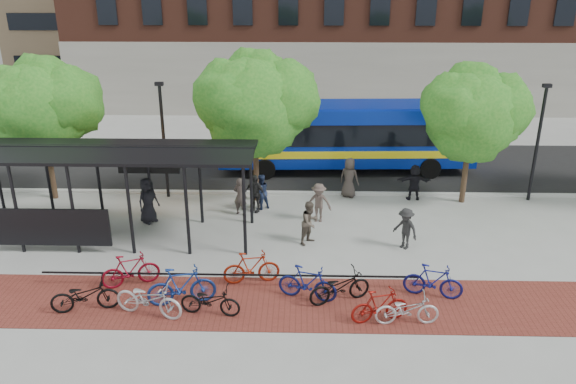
{
  "coord_description": "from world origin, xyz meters",
  "views": [
    {
      "loc": [
        -1.04,
        -19.62,
        9.38
      ],
      "look_at": [
        -1.54,
        0.19,
        1.6
      ],
      "focal_mm": 35.0,
      "sensor_mm": 36.0,
      "label": 1
    }
  ],
  "objects_px": {
    "bike_2": "(149,299)",
    "bike_3": "(182,286)",
    "pedestrian_0": "(148,200)",
    "pedestrian_5": "(414,182)",
    "bike_4": "(210,301)",
    "tree_a": "(43,104)",
    "bike_9": "(380,306)",
    "tree_c": "(474,111)",
    "pedestrian_1": "(240,196)",
    "bike_7": "(307,283)",
    "pedestrian_2": "(261,192)",
    "pedestrian_8": "(310,222)",
    "bike_1": "(130,270)",
    "pedestrian_6": "(349,178)",
    "bus_shelter": "(106,161)",
    "pedestrian_4": "(255,193)",
    "pedestrian_9": "(405,229)",
    "bike_11": "(433,281)",
    "bus": "(346,133)",
    "bike_8": "(340,287)",
    "bike_5": "(251,268)",
    "bike_0": "(85,295)",
    "bike_10": "(407,309)",
    "tree_b": "(257,100)",
    "lamp_post_right": "(538,140)",
    "lamp_post_left": "(164,137)",
    "pedestrian_3": "(319,203)"
  },
  "relations": [
    {
      "from": "bus_shelter",
      "to": "bike_1",
      "type": "bearing_deg",
      "value": -64.94
    },
    {
      "from": "tree_c",
      "to": "pedestrian_1",
      "type": "relative_size",
      "value": 3.71
    },
    {
      "from": "pedestrian_2",
      "to": "bike_5",
      "type": "bearing_deg",
      "value": 57.27
    },
    {
      "from": "pedestrian_5",
      "to": "tree_a",
      "type": "bearing_deg",
      "value": 1.97
    },
    {
      "from": "bike_7",
      "to": "pedestrian_2",
      "type": "bearing_deg",
      "value": 32.06
    },
    {
      "from": "bike_4",
      "to": "pedestrian_0",
      "type": "xyz_separation_m",
      "value": [
        -3.47,
        6.49,
        0.47
      ]
    },
    {
      "from": "pedestrian_0",
      "to": "pedestrian_8",
      "type": "xyz_separation_m",
      "value": [
        6.43,
        -1.71,
        -0.11
      ]
    },
    {
      "from": "bike_3",
      "to": "bike_8",
      "type": "xyz_separation_m",
      "value": [
        4.75,
        0.25,
        -0.1
      ]
    },
    {
      "from": "pedestrian_2",
      "to": "bike_3",
      "type": "bearing_deg",
      "value": 42.01
    },
    {
      "from": "bike_2",
      "to": "pedestrian_5",
      "type": "distance_m",
      "value": 13.17
    },
    {
      "from": "bike_2",
      "to": "bike_3",
      "type": "distance_m",
      "value": 1.05
    },
    {
      "from": "bike_3",
      "to": "pedestrian_3",
      "type": "bearing_deg",
      "value": -47.81
    },
    {
      "from": "tree_a",
      "to": "bike_5",
      "type": "relative_size",
      "value": 3.38
    },
    {
      "from": "bike_1",
      "to": "bike_8",
      "type": "height_order",
      "value": "bike_1"
    },
    {
      "from": "tree_c",
      "to": "lamp_post_right",
      "type": "relative_size",
      "value": 1.16
    },
    {
      "from": "pedestrian_0",
      "to": "pedestrian_5",
      "type": "bearing_deg",
      "value": -38.67
    },
    {
      "from": "tree_b",
      "to": "pedestrian_9",
      "type": "bearing_deg",
      "value": -38.98
    },
    {
      "from": "bike_3",
      "to": "pedestrian_9",
      "type": "height_order",
      "value": "pedestrian_9"
    },
    {
      "from": "pedestrian_6",
      "to": "bike_9",
      "type": "bearing_deg",
      "value": 117.08
    },
    {
      "from": "bus",
      "to": "lamp_post_left",
      "type": "bearing_deg",
      "value": -156.85
    },
    {
      "from": "tree_c",
      "to": "bus",
      "type": "height_order",
      "value": "tree_c"
    },
    {
      "from": "tree_b",
      "to": "bike_2",
      "type": "height_order",
      "value": "tree_b"
    },
    {
      "from": "pedestrian_2",
      "to": "pedestrian_4",
      "type": "height_order",
      "value": "pedestrian_4"
    },
    {
      "from": "bike_4",
      "to": "pedestrian_9",
      "type": "relative_size",
      "value": 1.15
    },
    {
      "from": "lamp_post_right",
      "to": "tree_b",
      "type": "bearing_deg",
      "value": -178.8
    },
    {
      "from": "lamp_post_right",
      "to": "pedestrian_4",
      "type": "distance_m",
      "value": 12.22
    },
    {
      "from": "bike_10",
      "to": "pedestrian_5",
      "type": "xyz_separation_m",
      "value": [
        1.92,
        9.51,
        0.32
      ]
    },
    {
      "from": "bike_10",
      "to": "pedestrian_3",
      "type": "relative_size",
      "value": 1.13
    },
    {
      "from": "pedestrian_8",
      "to": "bike_8",
      "type": "bearing_deg",
      "value": -127.09
    },
    {
      "from": "bike_11",
      "to": "pedestrian_5",
      "type": "bearing_deg",
      "value": 8.95
    },
    {
      "from": "pedestrian_6",
      "to": "bike_2",
      "type": "bearing_deg",
      "value": 81.84
    },
    {
      "from": "pedestrian_0",
      "to": "pedestrian_6",
      "type": "bearing_deg",
      "value": -32.56
    },
    {
      "from": "lamp_post_left",
      "to": "bike_8",
      "type": "xyz_separation_m",
      "value": [
        7.15,
        -8.46,
        -2.23
      ]
    },
    {
      "from": "bike_8",
      "to": "pedestrian_6",
      "type": "distance_m",
      "value": 8.71
    },
    {
      "from": "pedestrian_2",
      "to": "bus",
      "type": "bearing_deg",
      "value": -160.83
    },
    {
      "from": "bike_2",
      "to": "bike_10",
      "type": "distance_m",
      "value": 7.43
    },
    {
      "from": "tree_c",
      "to": "pedestrian_0",
      "type": "bearing_deg",
      "value": -169.27
    },
    {
      "from": "bus",
      "to": "pedestrian_6",
      "type": "distance_m",
      "value": 3.84
    },
    {
      "from": "bike_1",
      "to": "pedestrian_8",
      "type": "xyz_separation_m",
      "value": [
        5.75,
        3.21,
        0.27
      ]
    },
    {
      "from": "bike_4",
      "to": "pedestrian_0",
      "type": "distance_m",
      "value": 7.37
    },
    {
      "from": "bike_8",
      "to": "bike_9",
      "type": "distance_m",
      "value": 1.48
    },
    {
      "from": "bus_shelter",
      "to": "bus",
      "type": "relative_size",
      "value": 0.84
    },
    {
      "from": "bike_5",
      "to": "pedestrian_8",
      "type": "height_order",
      "value": "pedestrian_8"
    },
    {
      "from": "pedestrian_0",
      "to": "pedestrian_3",
      "type": "relative_size",
      "value": 1.16
    },
    {
      "from": "pedestrian_2",
      "to": "pedestrian_3",
      "type": "bearing_deg",
      "value": 118.91
    },
    {
      "from": "tree_a",
      "to": "bike_9",
      "type": "height_order",
      "value": "tree_a"
    },
    {
      "from": "bike_5",
      "to": "bike_11",
      "type": "height_order",
      "value": "bike_5"
    },
    {
      "from": "bike_5",
      "to": "pedestrian_1",
      "type": "height_order",
      "value": "pedestrian_1"
    },
    {
      "from": "pedestrian_8",
      "to": "bike_1",
      "type": "bearing_deg",
      "value": 160.02
    },
    {
      "from": "tree_c",
      "to": "bike_0",
      "type": "relative_size",
      "value": 3.01
    }
  ]
}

